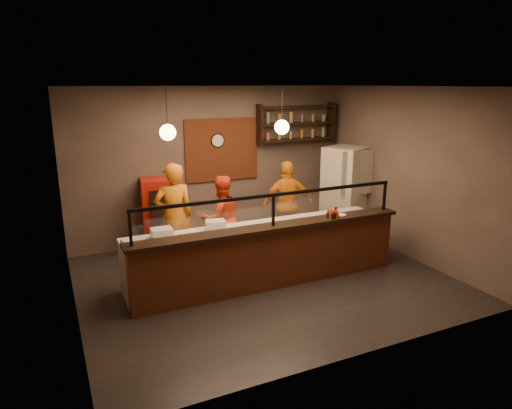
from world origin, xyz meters
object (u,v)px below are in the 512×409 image
cook_right (288,205)px  condiment_caddy (332,215)px  red_cooler (159,215)px  cook_mid (221,218)px  pizza_dough (254,227)px  fridge (345,192)px  pepper_mill (336,212)px  cook_left (174,216)px  wall_clock (217,140)px

cook_right → condiment_caddy: cook_right is taller
condiment_caddy → red_cooler: bearing=133.2°
cook_mid → pizza_dough: cook_mid is taller
fridge → pizza_dough: bearing=-179.3°
cook_right → red_cooler: cook_right is taller
fridge → cook_mid: bearing=160.6°
condiment_caddy → pepper_mill: size_ratio=0.93×
red_cooler → condiment_caddy: (2.36, -2.51, 0.37)m
cook_left → pizza_dough: (1.10, -1.03, -0.05)m
wall_clock → pepper_mill: bearing=-69.2°
cook_left → cook_mid: size_ratio=1.18×
cook_mid → cook_right: cook_right is taller
pepper_mill → cook_mid: bearing=134.2°
cook_right → condiment_caddy: size_ratio=10.69×
cook_right → red_cooler: (-2.40, 0.88, -0.15)m
cook_mid → fridge: bearing=-178.0°
condiment_caddy → wall_clock: bearing=109.3°
cook_left → cook_mid: (0.88, -0.02, -0.15)m
cook_left → pepper_mill: 2.84m
cook_right → fridge: fridge is taller
red_cooler → pizza_dough: (1.16, -1.97, 0.17)m
cook_right → pepper_mill: bearing=106.8°
fridge → cook_right: bearing=161.4°
pepper_mill → condiment_caddy: bearing=-167.5°
condiment_caddy → pizza_dough: bearing=155.9°
wall_clock → condiment_caddy: bearing=-70.7°
pizza_dough → condiment_caddy: size_ratio=2.93×
wall_clock → fridge: 2.94m
condiment_caddy → pepper_mill: bearing=12.5°
cook_right → pizza_dough: cook_right is taller
cook_left → condiment_caddy: (2.30, -1.56, 0.15)m
pizza_dough → wall_clock: bearing=84.7°
pepper_mill → cook_left: bearing=146.9°
pizza_dough → cook_mid: bearing=102.0°
cook_mid → pizza_dough: size_ratio=3.33×
cook_left → red_cooler: cook_left is taller
condiment_caddy → cook_mid: bearing=132.4°
cook_mid → red_cooler: cook_mid is taller
cook_right → fridge: size_ratio=0.91×
wall_clock → cook_right: bearing=-49.4°
cook_left → fridge: fridge is taller
condiment_caddy → cook_left: bearing=145.8°
cook_left → cook_right: cook_left is taller
red_cooler → condiment_caddy: 3.46m
cook_right → condiment_caddy: bearing=104.2°
fridge → condiment_caddy: bearing=-154.2°
cook_right → cook_left: bearing=17.0°
pizza_dough → pepper_mill: 1.40m
fridge → red_cooler: size_ratio=1.33×
cook_left → fridge: bearing=-175.4°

